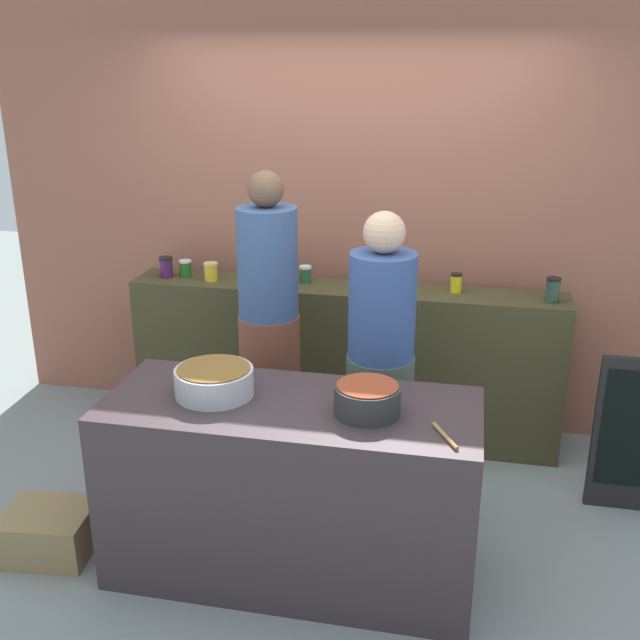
% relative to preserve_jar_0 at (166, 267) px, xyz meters
% --- Properties ---
extents(ground, '(12.00, 12.00, 0.00)m').
position_rel_preserve_jar_0_xyz_m(ground, '(1.16, -1.08, -1.07)').
color(ground, gray).
extents(storefront_wall, '(4.80, 0.12, 3.00)m').
position_rel_preserve_jar_0_xyz_m(storefront_wall, '(1.16, 0.37, 0.43)').
color(storefront_wall, '#9C5B47').
rests_on(storefront_wall, ground).
extents(display_shelf, '(2.70, 0.36, 1.00)m').
position_rel_preserve_jar_0_xyz_m(display_shelf, '(1.16, 0.02, -0.57)').
color(display_shelf, '#3F3B22').
rests_on(display_shelf, ground).
extents(prep_table, '(1.70, 0.70, 0.88)m').
position_rel_preserve_jar_0_xyz_m(prep_table, '(1.16, -1.38, -0.63)').
color(prep_table, '#372C2E').
rests_on(prep_table, ground).
extents(preserve_jar_0, '(0.09, 0.09, 0.13)m').
position_rel_preserve_jar_0_xyz_m(preserve_jar_0, '(0.00, 0.00, 0.00)').
color(preserve_jar_0, '#4B1B4A').
rests_on(preserve_jar_0, display_shelf).
extents(preserve_jar_1, '(0.08, 0.08, 0.11)m').
position_rel_preserve_jar_0_xyz_m(preserve_jar_1, '(0.12, 0.04, -0.01)').
color(preserve_jar_1, '#245C1E').
rests_on(preserve_jar_1, display_shelf).
extents(preserve_jar_2, '(0.09, 0.09, 0.12)m').
position_rel_preserve_jar_0_xyz_m(preserve_jar_2, '(0.31, -0.02, -0.01)').
color(preserve_jar_2, gold).
rests_on(preserve_jar_2, display_shelf).
extents(preserve_jar_3, '(0.09, 0.09, 0.12)m').
position_rel_preserve_jar_0_xyz_m(preserve_jar_3, '(0.66, -0.03, -0.01)').
color(preserve_jar_3, olive).
rests_on(preserve_jar_3, display_shelf).
extents(preserve_jar_4, '(0.07, 0.07, 0.13)m').
position_rel_preserve_jar_0_xyz_m(preserve_jar_4, '(0.76, 0.00, -0.00)').
color(preserve_jar_4, '#A72C11').
rests_on(preserve_jar_4, display_shelf).
extents(preserve_jar_5, '(0.08, 0.08, 0.11)m').
position_rel_preserve_jar_0_xyz_m(preserve_jar_5, '(0.90, 0.07, -0.01)').
color(preserve_jar_5, '#215936').
rests_on(preserve_jar_5, display_shelf).
extents(preserve_jar_6, '(0.07, 0.07, 0.14)m').
position_rel_preserve_jar_0_xyz_m(preserve_jar_6, '(1.35, 0.02, 0.01)').
color(preserve_jar_6, gold).
rests_on(preserve_jar_6, display_shelf).
extents(preserve_jar_7, '(0.07, 0.07, 0.12)m').
position_rel_preserve_jar_0_xyz_m(preserve_jar_7, '(1.84, 0.05, -0.01)').
color(preserve_jar_7, gold).
rests_on(preserve_jar_7, display_shelf).
extents(preserve_jar_8, '(0.08, 0.08, 0.15)m').
position_rel_preserve_jar_0_xyz_m(preserve_jar_8, '(2.39, -0.03, 0.01)').
color(preserve_jar_8, '#294332').
rests_on(preserve_jar_8, display_shelf).
extents(cooking_pot_left, '(0.36, 0.36, 0.13)m').
position_rel_preserve_jar_0_xyz_m(cooking_pot_left, '(0.80, -1.37, -0.12)').
color(cooking_pot_left, '#B7B7BC').
rests_on(cooking_pot_left, prep_table).
extents(cooking_pot_center, '(0.29, 0.29, 0.13)m').
position_rel_preserve_jar_0_xyz_m(cooking_pot_center, '(1.51, -1.41, -0.12)').
color(cooking_pot_center, '#2D2D2D').
rests_on(cooking_pot_center, prep_table).
extents(wooden_spoon, '(0.12, 0.20, 0.02)m').
position_rel_preserve_jar_0_xyz_m(wooden_spoon, '(1.86, -1.57, -0.18)').
color(wooden_spoon, '#9E703D').
rests_on(wooden_spoon, prep_table).
extents(cook_with_tongs, '(0.34, 0.34, 1.79)m').
position_rel_preserve_jar_0_xyz_m(cook_with_tongs, '(0.83, -0.55, -0.25)').
color(cook_with_tongs, brown).
rests_on(cook_with_tongs, ground).
extents(cook_in_cap, '(0.35, 0.35, 1.65)m').
position_rel_preserve_jar_0_xyz_m(cook_in_cap, '(1.49, -0.78, -0.32)').
color(cook_in_cap, '#4B5A4F').
rests_on(cook_in_cap, ground).
extents(bread_crate, '(0.46, 0.40, 0.23)m').
position_rel_preserve_jar_0_xyz_m(bread_crate, '(-0.05, -1.52, -0.95)').
color(bread_crate, olive).
rests_on(bread_crate, ground).
extents(chalkboard_sign, '(0.47, 0.05, 0.88)m').
position_rel_preserve_jar_0_xyz_m(chalkboard_sign, '(2.85, -0.52, -0.62)').
color(chalkboard_sign, black).
rests_on(chalkboard_sign, ground).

